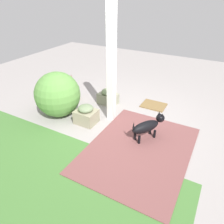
% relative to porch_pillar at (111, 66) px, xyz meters
% --- Properties ---
extents(ground_plane, '(12.00, 12.00, 0.00)m').
position_rel_porch_pillar_xyz_m(ground_plane, '(-0.17, 0.05, -1.25)').
color(ground_plane, gray).
extents(brick_path, '(1.80, 2.40, 0.02)m').
position_rel_porch_pillar_xyz_m(brick_path, '(-0.99, 0.74, -1.24)').
color(brick_path, brown).
rests_on(brick_path, ground).
extents(lawn_patch, '(5.20, 2.80, 0.01)m').
position_rel_porch_pillar_xyz_m(lawn_patch, '(0.43, 2.45, -1.24)').
color(lawn_patch, '#447433').
rests_on(lawn_patch, ground).
extents(porch_pillar, '(0.16, 0.16, 2.49)m').
position_rel_porch_pillar_xyz_m(porch_pillar, '(0.00, 0.00, 0.00)').
color(porch_pillar, white).
rests_on(porch_pillar, ground).
extents(stone_planter_nearest, '(0.51, 0.41, 0.41)m').
position_rel_porch_pillar_xyz_m(stone_planter_nearest, '(0.43, -0.58, -1.06)').
color(stone_planter_nearest, gray).
rests_on(stone_planter_nearest, ground).
extents(stone_planter_mid, '(0.46, 0.40, 0.44)m').
position_rel_porch_pillar_xyz_m(stone_planter_mid, '(0.40, 0.44, -1.05)').
color(stone_planter_mid, gray).
rests_on(stone_planter_mid, ground).
extents(round_shrub, '(1.04, 1.04, 1.04)m').
position_rel_porch_pillar_xyz_m(round_shrub, '(1.16, 0.44, -0.73)').
color(round_shrub, '#588D40').
rests_on(round_shrub, ground).
extents(terracotta_pot_spiky, '(0.27, 0.27, 0.67)m').
position_rel_porch_pillar_xyz_m(terracotta_pot_spiky, '(1.43, -0.41, -0.93)').
color(terracotta_pot_spiky, '#9E5F35').
rests_on(terracotta_pot_spiky, ground).
extents(dog, '(0.52, 0.70, 0.52)m').
position_rel_porch_pillar_xyz_m(dog, '(-1.00, 0.34, -0.95)').
color(dog, black).
rests_on(dog, ground).
extents(doormat, '(0.60, 0.48, 0.03)m').
position_rel_porch_pillar_xyz_m(doormat, '(-0.67, -1.03, -1.23)').
color(doormat, brown).
rests_on(doormat, ground).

